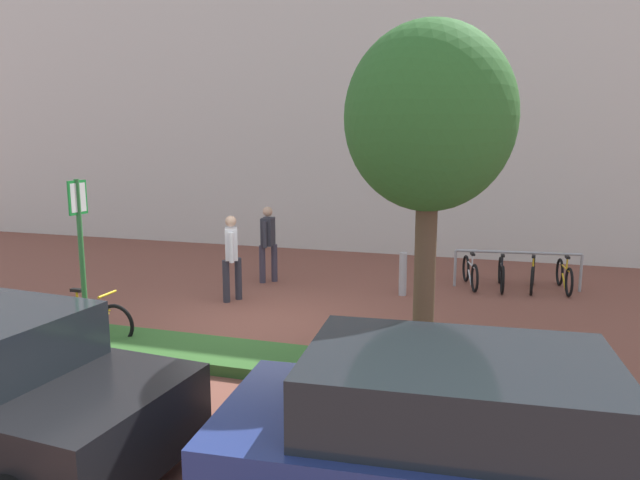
{
  "coord_description": "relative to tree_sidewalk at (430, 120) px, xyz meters",
  "views": [
    {
      "loc": [
        3.85,
        -9.03,
        3.21
      ],
      "look_at": [
        0.74,
        1.09,
        1.36
      ],
      "focal_mm": 32.72,
      "sensor_mm": 36.0,
      "label": 1
    }
  ],
  "objects": [
    {
      "name": "person_suited_dark",
      "position": [
        -4.02,
        4.47,
        -2.45
      ],
      "size": [
        0.35,
        0.61,
        1.72
      ],
      "color": "#383342",
      "rests_on": "ground"
    },
    {
      "name": "planter_strip",
      "position": [
        -2.53,
        -0.15,
        -3.35
      ],
      "size": [
        7.0,
        1.1,
        0.16
      ],
      "primitive_type": "cube",
      "color": "#336028",
      "rests_on": "ground"
    },
    {
      "name": "person_shirt_white",
      "position": [
        -4.13,
        2.82,
        -2.45
      ],
      "size": [
        0.39,
        0.56,
        1.72
      ],
      "color": "#2D2D38",
      "rests_on": "ground"
    },
    {
      "name": "parking_sign_post",
      "position": [
        -5.23,
        -0.15,
        -1.73
      ],
      "size": [
        0.08,
        0.36,
        2.61
      ],
      "color": "#2D7238",
      "rests_on": "ground"
    },
    {
      "name": "ground_plane",
      "position": [
        -2.98,
        1.55,
        -3.43
      ],
      "size": [
        60.0,
        60.0,
        0.0
      ],
      "primitive_type": "plane",
      "color": "brown"
    },
    {
      "name": "bike_rack_cluster",
      "position": [
        1.33,
        5.47,
        -3.09
      ],
      "size": [
        2.64,
        1.76,
        0.83
      ],
      "color": "#99999E",
      "rests_on": "ground"
    },
    {
      "name": "building_facade",
      "position": [
        -2.98,
        9.1,
        1.57
      ],
      "size": [
        28.0,
        1.2,
        10.0
      ],
      "primitive_type": "cube",
      "color": "silver",
      "rests_on": "ground"
    },
    {
      "name": "bike_at_sign",
      "position": [
        -5.29,
        -0.02,
        -3.08
      ],
      "size": [
        1.68,
        0.42,
        0.86
      ],
      "color": "black",
      "rests_on": "ground"
    },
    {
      "name": "bollard_steel",
      "position": [
        -0.94,
        4.24,
        -2.98
      ],
      "size": [
        0.16,
        0.16,
        0.9
      ],
      "primitive_type": "cylinder",
      "color": "#ADADB2",
      "rests_on": "ground"
    },
    {
      "name": "tree_sidewalk",
      "position": [
        0.0,
        0.0,
        0.0
      ],
      "size": [
        2.14,
        2.14,
        4.65
      ],
      "color": "brown",
      "rests_on": "ground"
    },
    {
      "name": "car_navy_sedan",
      "position": [
        0.79,
        -3.0,
        -2.68
      ],
      "size": [
        4.42,
        2.27,
        1.54
      ],
      "color": "navy",
      "rests_on": "ground"
    }
  ]
}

